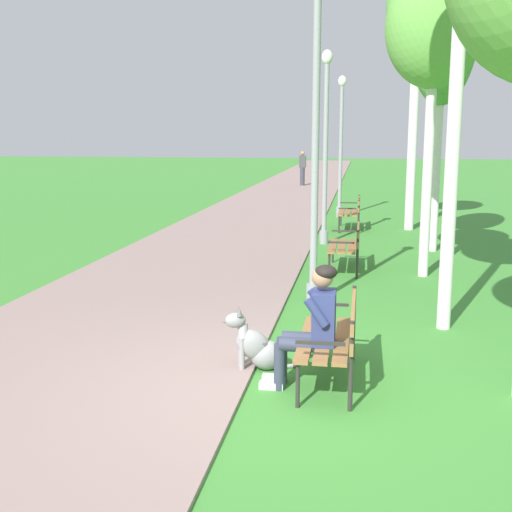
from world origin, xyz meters
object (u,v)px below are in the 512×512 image
Objects in this scene: pedestrian_distant at (302,168)px; lamp_post_near at (315,142)px; lamp_post_far at (341,145)px; park_bench_mid at (348,243)px; birch_tree_fifth at (418,13)px; park_bench_far at (352,210)px; dog_grey at (258,347)px; lamp_post_mid at (325,146)px; park_bench_near at (334,333)px; person_seated_on_near_bench at (313,322)px; birch_tree_third at (434,30)px; birch_tree_fourth at (444,27)px.

lamp_post_near is at bearing -84.36° from pedestrian_distant.
lamp_post_far is at bearing 89.95° from lamp_post_near.
park_bench_mid is 7.50m from birch_tree_fifth.
park_bench_mid is at bearing -89.75° from park_bench_far.
lamp_post_mid is at bearing 88.52° from dog_grey.
park_bench_near is 8.66m from lamp_post_mid.
person_seated_on_near_bench reaches higher than dog_grey.
park_bench_mid is 3.15m from lamp_post_near.
birch_tree_fifth is (1.90, -2.40, 3.27)m from lamp_post_far.
birch_tree_third is 2.67m from birch_tree_fourth.
birch_tree_fifth is at bearing 95.39° from birch_tree_fourth.
birch_tree_third is at bearing -91.28° from birch_tree_fifth.
park_bench_mid is 0.29× the size of birch_tree_third.
lamp_post_near is (-0.45, -2.50, 1.86)m from park_bench_mid.
pedestrian_distant is at bearing 100.43° from park_bench_far.
birch_tree_third reaches higher than person_seated_on_near_bench.
lamp_post_near is at bearing -88.31° from lamp_post_mid.
birch_tree_fourth is at bearing 80.65° from birch_tree_third.
birch_tree_fifth is (2.28, 10.86, 5.15)m from dog_grey.
lamp_post_mid is 1.03× the size of lamp_post_far.
birch_tree_fourth is (2.37, -0.57, 2.38)m from lamp_post_mid.
park_bench_far is 0.22× the size of birch_tree_fifth.
birch_tree_fourth is (1.76, 2.32, 4.08)m from park_bench_mid.
birch_tree_fifth reaches higher than park_bench_mid.
park_bench_near and park_bench_far have the same top height.
park_bench_near is at bearing -102.59° from birch_tree_fourth.
park_bench_far is 5.33m from birch_tree_fourth.
park_bench_mid is at bearing -86.84° from lamp_post_far.
person_seated_on_near_bench is (-0.21, -5.77, 0.17)m from park_bench_mid.
park_bench_far is 5.12m from birch_tree_fifth.
dog_grey is 12.23m from birch_tree_fifth.
pedestrian_distant is at bearing 96.94° from lamp_post_mid.
park_bench_mid is at bearing 168.08° from birch_tree_third.
park_bench_near is 0.88m from dog_grey.
park_bench_far is 2.97m from lamp_post_mid.
birch_tree_fifth reaches higher than dog_grey.
lamp_post_near is (-0.44, 3.08, 1.86)m from park_bench_near.
dog_grey is at bearing -101.87° from birch_tree_fifth.
person_seated_on_near_bench is 12.33m from birch_tree_fifth.
lamp_post_near is (0.37, 2.87, 2.12)m from dog_grey.
park_bench_near is at bearing -90.02° from park_bench_mid.
person_seated_on_near_bench is 0.19× the size of birch_tree_fifth.
person_seated_on_near_bench is at bearing -92.07° from park_bench_mid.
birch_tree_third is at bearing -11.92° from park_bench_mid.
lamp_post_near is at bearing 98.20° from park_bench_near.
dog_grey is at bearing -94.28° from park_bench_far.
park_bench_near is 5.58m from park_bench_mid.
pedestrian_distant is (-2.59, 19.21, 0.33)m from park_bench_mid.
birch_tree_fifth is at bearing 75.06° from park_bench_mid.
person_seated_on_near_bench reaches higher than park_bench_near.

